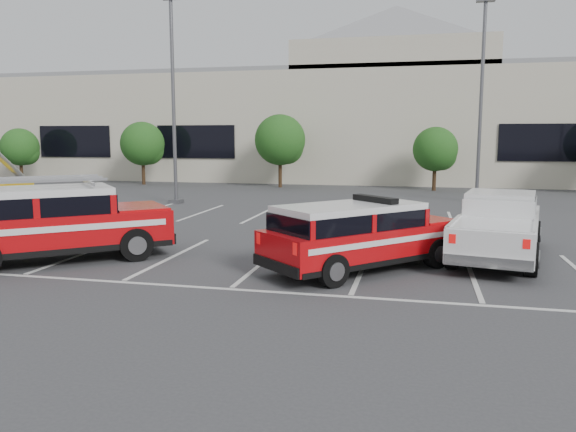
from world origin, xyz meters
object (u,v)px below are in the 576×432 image
light_pole_mid (481,101)px  fire_chief_suv (361,241)px  tree_far_left (21,148)px  tree_left (144,145)px  white_pickup (498,232)px  convention_building (372,120)px  tree_mid_right (437,151)px  tree_mid_left (282,142)px  ladder_suv (53,228)px  light_pole_left (173,100)px

light_pole_mid → fire_chief_suv: size_ratio=1.96×
tree_far_left → tree_left: tree_left is taller
fire_chief_suv → white_pickup: bearing=77.0°
convention_building → fire_chief_suv: 32.56m
convention_building → white_pickup: bearing=-78.5°
tree_mid_right → fire_chief_suv: tree_mid_right is taller
convention_building → tree_mid_right: convention_building is taller
tree_mid_left → tree_mid_right: bearing=-0.0°
convention_building → fire_chief_suv: (2.48, -32.22, -3.95)m
tree_mid_right → white_pickup: tree_mid_right is taller
ladder_suv → convention_building: bearing=129.4°
tree_far_left → tree_mid_right: size_ratio=1.00×
convention_building → tree_far_left: (-25.09, -9.82, -2.22)m
convention_building → tree_mid_left: bearing=-117.4°
light_pole_left → tree_left: bearing=124.5°
tree_left → white_pickup: (21.18, -19.99, -2.05)m
light_pole_left → light_pole_mid: bearing=14.9°
light_pole_mid → light_pole_left: bearing=-165.1°
tree_left → tree_mid_right: bearing=-0.0°
convention_building → tree_left: bearing=-146.9°
tree_mid_right → tree_far_left: bearing=180.0°
tree_far_left → fire_chief_suv: size_ratio=0.76×
white_pickup → ladder_suv: (-11.91, -3.23, 0.19)m
tree_far_left → light_pole_left: (16.91, -10.05, 2.68)m
fire_chief_suv → light_pole_left: bearing=173.9°
fire_chief_suv → white_pickup: fire_chief_suv is taller
tree_mid_left → ladder_suv: 23.32m
light_pole_mid → white_pickup: (-0.73, -13.94, -4.46)m
fire_chief_suv → ladder_suv: ladder_suv is taller
ladder_suv → white_pickup: bearing=64.5°
tree_far_left → fire_chief_suv: bearing=-39.1°
tree_left → light_pole_left: bearing=-55.5°
light_pole_mid → tree_left: bearing=164.6°
tree_far_left → tree_mid_left: size_ratio=0.82×
white_pickup → tree_far_left: bearing=158.7°
white_pickup → tree_mid_right: bearing=104.7°
tree_far_left → convention_building: bearing=21.4°
tree_left → light_pole_mid: 22.86m
tree_left → white_pickup: size_ratio=0.71×
convention_building → tree_mid_right: (4.91, -9.82, -2.22)m
convention_building → tree_far_left: bearing=-158.6°
tree_mid_right → ladder_suv: size_ratio=0.68×
light_pole_mid → white_pickup: light_pole_mid is taller
convention_building → tree_mid_right: 11.20m
tree_mid_left → ladder_suv: (-0.74, -23.21, -2.12)m
ladder_suv → tree_mid_left: bearing=137.5°
light_pole_mid → tree_far_left: bearing=169.3°
tree_mid_right → ladder_suv: (-10.74, -23.21, -1.58)m
white_pickup → tree_left: bearing=148.0°
light_pole_left → fire_chief_suv: (10.67, -12.36, -4.42)m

